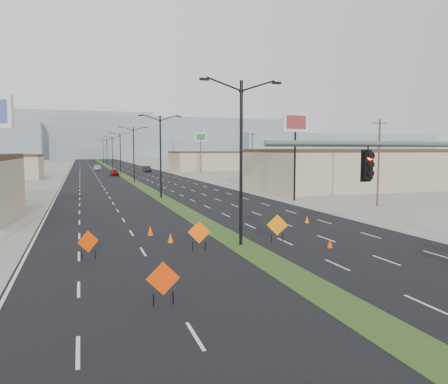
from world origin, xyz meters
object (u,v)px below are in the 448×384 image
object	(u,v)px
cone_2	(307,220)
streetlight_5	(107,151)
streetlight_3	(120,152)
pole_sign_east_near	(295,129)
car_mid	(147,169)
car_far	(97,168)
car_left	(114,172)
construction_sign_1	(163,280)
cone_3	(150,231)
pole_sign_east_far	(201,140)
construction_sign_2	(199,233)
streetlight_6	(103,151)
streetlight_0	(241,157)
streetlight_2	(134,152)
construction_sign_3	(277,226)
cone_0	(170,238)
streetlight_4	(112,151)
construction_sign_0	(88,243)
cone_1	(330,243)
streetlight_1	(161,154)

from	to	relation	value
cone_2	streetlight_5	bearing A→B (deg)	93.38
streetlight_3	pole_sign_east_near	world-z (taller)	pole_sign_east_near
car_mid	car_far	world-z (taller)	car_far
car_left	pole_sign_east_near	world-z (taller)	pole_sign_east_near
construction_sign_1	car_far	bearing A→B (deg)	94.50
cone_3	pole_sign_east_far	world-z (taller)	pole_sign_east_far
car_far	construction_sign_2	bearing A→B (deg)	-86.59
streetlight_6	cone_2	world-z (taller)	streetlight_6
construction_sign_1	pole_sign_east_far	distance (m)	99.89
cone_2	streetlight_0	bearing A→B (deg)	-142.87
streetlight_2	construction_sign_1	xyz separation A→B (m)	(-6.45, -65.00, -4.42)
pole_sign_east_far	car_left	bearing A→B (deg)	-171.80
construction_sign_3	construction_sign_2	bearing A→B (deg)	-149.95
car_far	construction_sign_1	world-z (taller)	construction_sign_1
streetlight_6	construction_sign_3	xyz separation A→B (m)	(2.50, -167.94, -4.36)
streetlight_2	streetlight_6	bearing A→B (deg)	90.00
streetlight_3	streetlight_6	xyz separation A→B (m)	(0.00, 84.00, 0.00)
cone_0	streetlight_0	bearing A→B (deg)	-27.08
construction_sign_2	streetlight_4	bearing A→B (deg)	106.33
construction_sign_1	streetlight_3	bearing A→B (deg)	91.40
car_mid	construction_sign_0	distance (m)	94.05
streetlight_4	cone_2	size ratio (longest dim) A/B	17.91
streetlight_2	cone_1	distance (m)	58.83
construction_sign_0	construction_sign_3	xyz separation A→B (m)	(11.50, 0.88, 0.13)
construction_sign_3	cone_2	world-z (taller)	construction_sign_3
construction_sign_3	streetlight_0	bearing A→B (deg)	-156.11
car_mid	cone_0	size ratio (longest dim) A/B	7.68
streetlight_6	streetlight_3	bearing A→B (deg)	-90.00
construction_sign_3	cone_3	distance (m)	8.78
construction_sign_0	car_left	bearing A→B (deg)	61.40
cone_2	cone_3	size ratio (longest dim) A/B	0.84
streetlight_3	construction_sign_1	size ratio (longest dim) A/B	5.90
car_far	cone_1	size ratio (longest dim) A/B	9.94
car_mid	construction_sign_1	bearing A→B (deg)	-97.63
streetlight_0	car_mid	bearing A→B (deg)	85.30
cone_2	cone_3	bearing A→B (deg)	-174.68
streetlight_1	construction_sign_1	size ratio (longest dim) A/B	5.90
streetlight_6	construction_sign_0	distance (m)	169.12
streetlight_3	cone_2	size ratio (longest dim) A/B	17.91
construction_sign_2	cone_2	world-z (taller)	construction_sign_2
streetlight_1	cone_0	distance (m)	26.75
streetlight_0	pole_sign_east_near	world-z (taller)	pole_sign_east_near
streetlight_3	construction_sign_3	xyz separation A→B (m)	(2.50, -83.94, -4.36)
cone_3	streetlight_5	bearing A→B (deg)	87.94
car_mid	car_far	bearing A→B (deg)	131.14
streetlight_2	pole_sign_east_far	bearing A→B (deg)	55.68
streetlight_0	cone_0	size ratio (longest dim) A/B	15.86
car_mid	cone_0	distance (m)	90.47
streetlight_0	construction_sign_0	world-z (taller)	streetlight_0
streetlight_2	streetlight_4	xyz separation A→B (m)	(0.00, 56.00, 0.00)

